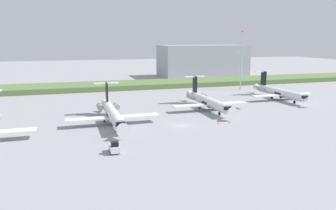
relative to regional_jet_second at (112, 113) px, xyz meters
name	(u,v)px	position (x,y,z in m)	size (l,w,h in m)	color
ground_plane	(151,104)	(15.74, 22.41, -2.54)	(500.00, 500.00, 0.00)	#939399
grass_berm	(129,85)	(15.74, 61.99, -1.48)	(320.00, 20.00, 2.11)	#597542
regional_jet_second	(112,113)	(0.00, 0.00, 0.00)	(22.81, 31.00, 9.00)	white
regional_jet_third	(208,101)	(29.54, 8.26, 0.00)	(22.81, 31.00, 9.00)	white
regional_jet_fourth	(280,92)	(60.74, 16.68, 0.00)	(22.81, 31.00, 9.00)	white
antenna_mast	(241,66)	(59.14, 41.50, 7.47)	(4.40, 0.50, 24.15)	#B2B2B7
distant_hangar	(203,61)	(64.87, 95.37, 6.25)	(48.57, 22.95, 17.57)	#9EA3AD
baggage_tug	(114,148)	(-2.83, -22.48, -1.53)	(1.72, 3.20, 2.30)	silver
safety_cone_front_marker	(218,123)	(24.91, -8.74, -2.26)	(0.44, 0.44, 0.55)	orange
safety_cone_mid_marker	(230,122)	(28.19, -8.59, -2.26)	(0.44, 0.44, 0.55)	orange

